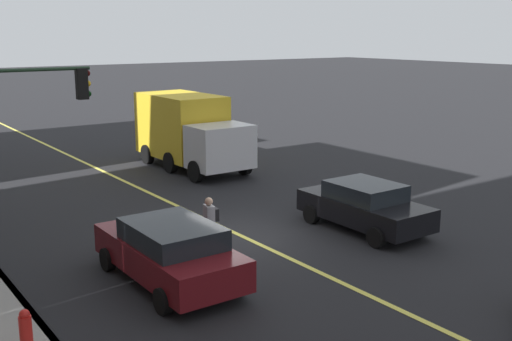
{
  "coord_description": "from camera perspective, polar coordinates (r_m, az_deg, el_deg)",
  "views": [
    {
      "loc": [
        -14.75,
        9.91,
        5.99
      ],
      "look_at": [
        -0.87,
        0.06,
        2.19
      ],
      "focal_mm": 43.41,
      "sensor_mm": 36.0,
      "label": 1
    }
  ],
  "objects": [
    {
      "name": "truck_yellow",
      "position": [
        27.96,
        -6.21,
        3.71
      ],
      "size": [
        6.55,
        2.68,
        3.26
      ],
      "color": "silver",
      "rests_on": "ground"
    },
    {
      "name": "car_maroon",
      "position": [
        15.3,
        -7.99,
        -7.33
      ],
      "size": [
        4.7,
        2.12,
        1.55
      ],
      "color": "#591116",
      "rests_on": "ground"
    },
    {
      "name": "car_black",
      "position": [
        19.43,
        9.95,
        -3.18
      ],
      "size": [
        4.31,
        2.05,
        1.49
      ],
      "color": "black",
      "rests_on": "ground"
    },
    {
      "name": "ground",
      "position": [
        18.75,
        -1.4,
        -6.04
      ],
      "size": [
        200.0,
        200.0,
        0.0
      ],
      "primitive_type": "plane",
      "color": "black"
    },
    {
      "name": "traffic_light_mast",
      "position": [
        18.38,
        -21.44,
        4.36
      ],
      "size": [
        0.28,
        3.84,
        5.28
      ],
      "color": "#1E3823",
      "rests_on": "ground"
    },
    {
      "name": "pedestrian_with_backpack",
      "position": [
        16.96,
        -4.27,
        -4.73
      ],
      "size": [
        0.43,
        0.42,
        1.64
      ],
      "color": "brown",
      "rests_on": "ground"
    },
    {
      "name": "curb_edge",
      "position": [
        16.2,
        -21.88,
        -9.77
      ],
      "size": [
        80.0,
        0.16,
        0.15
      ],
      "primitive_type": "cube",
      "color": "slate",
      "rests_on": "ground"
    },
    {
      "name": "fire_hydrant",
      "position": [
        12.79,
        -20.43,
        -13.84
      ],
      "size": [
        0.24,
        0.24,
        0.94
      ],
      "color": "red",
      "rests_on": "ground"
    },
    {
      "name": "lane_stripe_center",
      "position": [
        18.75,
        -1.4,
        -6.02
      ],
      "size": [
        80.0,
        0.16,
        0.01
      ],
      "primitive_type": "cube",
      "color": "#D8CC4C",
      "rests_on": "ground"
    }
  ]
}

